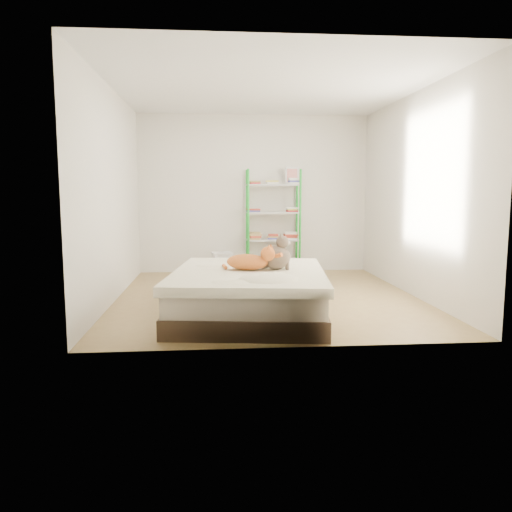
{
  "coord_description": "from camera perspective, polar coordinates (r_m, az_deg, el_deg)",
  "views": [
    {
      "loc": [
        -0.67,
        -6.25,
        1.34
      ],
      "look_at": [
        -0.2,
        -0.69,
        0.62
      ],
      "focal_mm": 35.0,
      "sensor_mm": 36.0,
      "label": 1
    }
  ],
  "objects": [
    {
      "name": "cardboard_box",
      "position": [
        7.16,
        -1.14,
        -1.9
      ],
      "size": [
        0.57,
        0.55,
        0.43
      ],
      "rotation": [
        0.0,
        0.0,
        0.09
      ],
      "color": "#A36F48",
      "rests_on": "ground"
    },
    {
      "name": "orange_cat",
      "position": [
        5.34,
        -1.01,
        -0.45
      ],
      "size": [
        0.61,
        0.46,
        0.22
      ],
      "primitive_type": null,
      "rotation": [
        0.0,
        0.0,
        -0.35
      ],
      "color": "orange",
      "rests_on": "bed"
    },
    {
      "name": "bed",
      "position": [
        5.38,
        -0.79,
        -4.3
      ],
      "size": [
        1.82,
        2.16,
        0.51
      ],
      "rotation": [
        0.0,
        0.0,
        -0.12
      ],
      "color": "#4B3627",
      "rests_on": "ground"
    },
    {
      "name": "white_bin",
      "position": [
        8.18,
        -3.89,
        -0.8
      ],
      "size": [
        0.36,
        0.33,
        0.36
      ],
      "rotation": [
        0.0,
        0.0,
        0.21
      ],
      "color": "white",
      "rests_on": "ground"
    },
    {
      "name": "grey_cat",
      "position": [
        5.38,
        2.34,
        0.43
      ],
      "size": [
        0.35,
        0.3,
        0.37
      ],
      "primitive_type": null,
      "rotation": [
        0.0,
        0.0,
        1.5
      ],
      "color": "brown",
      "rests_on": "bed"
    },
    {
      "name": "shelf_unit",
      "position": [
        8.2,
        2.02,
        3.71
      ],
      "size": [
        0.88,
        0.36,
        1.74
      ],
      "color": "green",
      "rests_on": "ground"
    },
    {
      "name": "room",
      "position": [
        6.28,
        1.3,
        7.0
      ],
      "size": [
        3.81,
        4.21,
        2.61
      ],
      "color": "#9A8152",
      "rests_on": "ground"
    }
  ]
}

